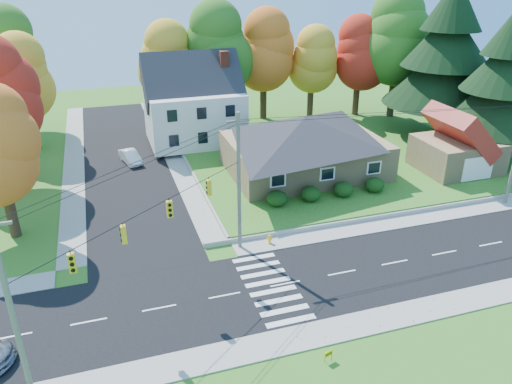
% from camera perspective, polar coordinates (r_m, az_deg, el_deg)
% --- Properties ---
extents(ground, '(120.00, 120.00, 0.00)m').
position_cam_1_polar(ground, '(32.38, 3.37, -10.44)').
color(ground, '#3D7923').
extents(road_main, '(90.00, 8.00, 0.02)m').
position_cam_1_polar(road_main, '(32.37, 3.37, -10.43)').
color(road_main, black).
rests_on(road_main, ground).
extents(road_cross, '(8.00, 44.00, 0.02)m').
position_cam_1_polar(road_cross, '(53.90, -14.81, 3.73)').
color(road_cross, black).
rests_on(road_cross, ground).
extents(sidewalk_north, '(90.00, 2.00, 0.08)m').
position_cam_1_polar(sidewalk_north, '(36.29, 0.53, -6.06)').
color(sidewalk_north, '#9C9A90').
rests_on(sidewalk_north, ground).
extents(sidewalk_south, '(90.00, 2.00, 0.08)m').
position_cam_1_polar(sidewalk_south, '(28.75, 7.08, -15.80)').
color(sidewalk_south, '#9C9A90').
rests_on(sidewalk_south, ground).
extents(lawn, '(30.00, 30.00, 0.50)m').
position_cam_1_polar(lawn, '(54.19, 8.28, 4.70)').
color(lawn, '#3D7923').
rests_on(lawn, ground).
extents(ranch_house, '(14.60, 10.60, 5.40)m').
position_cam_1_polar(ranch_house, '(46.91, 5.60, 5.54)').
color(ranch_house, tan).
rests_on(ranch_house, lawn).
extents(colonial_house, '(10.40, 8.40, 9.60)m').
position_cam_1_polar(colonial_house, '(55.28, -7.08, 9.89)').
color(colonial_house, silver).
rests_on(colonial_house, lawn).
extents(garage, '(7.30, 6.30, 4.60)m').
position_cam_1_polar(garage, '(51.00, 22.09, 4.89)').
color(garage, tan).
rests_on(garage, lawn).
extents(hedge_row, '(10.70, 1.70, 1.27)m').
position_cam_1_polar(hedge_row, '(42.29, 8.14, 0.07)').
color(hedge_row, '#163A10').
rests_on(hedge_row, lawn).
extents(traffic_infrastructure, '(38.10, 10.66, 10.00)m').
position_cam_1_polar(traffic_infrastructure, '(30.79, 2.44, -1.26)').
color(traffic_infrastructure, '#666059').
rests_on(traffic_infrastructure, ground).
extents(tree_lot_0, '(6.72, 6.72, 12.51)m').
position_cam_1_polar(tree_lot_0, '(59.96, -10.42, 14.49)').
color(tree_lot_0, '#3F2A19').
rests_on(tree_lot_0, lawn).
extents(tree_lot_1, '(7.84, 7.84, 14.60)m').
position_cam_1_polar(tree_lot_1, '(59.87, -4.47, 16.06)').
color(tree_lot_1, '#3F2A19').
rests_on(tree_lot_1, lawn).
extents(tree_lot_2, '(7.28, 7.28, 13.56)m').
position_cam_1_polar(tree_lot_2, '(62.57, 0.88, 15.91)').
color(tree_lot_2, '#3F2A19').
rests_on(tree_lot_2, lawn).
extents(tree_lot_3, '(6.16, 6.16, 11.47)m').
position_cam_1_polar(tree_lot_3, '(64.04, 6.43, 14.78)').
color(tree_lot_3, '#3F2A19').
rests_on(tree_lot_3, lawn).
extents(tree_lot_4, '(6.72, 6.72, 12.51)m').
position_cam_1_polar(tree_lot_4, '(65.73, 11.79, 15.27)').
color(tree_lot_4, '#3F2A19').
rests_on(tree_lot_4, lawn).
extents(tree_lot_5, '(8.40, 8.40, 15.64)m').
position_cam_1_polar(tree_lot_5, '(65.82, 15.99, 16.60)').
color(tree_lot_5, '#3F2A19').
rests_on(tree_lot_5, lawn).
extents(conifer_east_a, '(12.80, 12.80, 16.96)m').
position_cam_1_polar(conifer_east_a, '(60.10, 20.92, 14.39)').
color(conifer_east_a, '#3F2A19').
rests_on(conifer_east_a, lawn).
extents(conifer_east_b, '(11.20, 11.20, 14.84)m').
position_cam_1_polar(conifer_east_b, '(55.03, 26.65, 11.38)').
color(conifer_east_b, '#3F2A19').
rests_on(conifer_east_b, lawn).
extents(tree_west_2, '(6.72, 6.72, 12.51)m').
position_cam_1_polar(tree_west_2, '(58.00, -25.18, 11.75)').
color(tree_west_2, '#3F2A19').
rests_on(tree_west_2, ground).
extents(tree_west_3, '(7.84, 7.84, 14.60)m').
position_cam_1_polar(tree_west_3, '(65.86, -26.51, 14.00)').
color(tree_west_3, '#3F2A19').
rests_on(tree_west_3, ground).
extents(white_car, '(2.22, 4.07, 1.27)m').
position_cam_1_polar(white_car, '(52.34, -14.16, 3.92)').
color(white_car, silver).
rests_on(white_car, road_cross).
extents(fire_hydrant, '(0.43, 0.33, 0.75)m').
position_cam_1_polar(fire_hydrant, '(36.32, 1.55, -5.46)').
color(fire_hydrant, yellow).
rests_on(fire_hydrant, ground).
extents(yard_sign, '(0.51, 0.18, 0.66)m').
position_cam_1_polar(yard_sign, '(27.03, 8.29, -17.86)').
color(yard_sign, black).
rests_on(yard_sign, ground).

